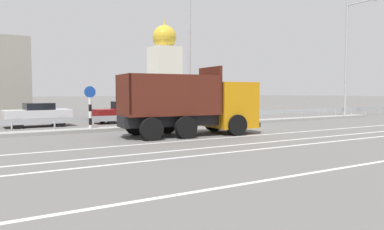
{
  "coord_description": "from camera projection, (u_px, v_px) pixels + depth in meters",
  "views": [
    {
      "loc": [
        -13.43,
        -18.2,
        2.17
      ],
      "look_at": [
        -2.52,
        -0.15,
        0.85
      ],
      "focal_mm": 35.0,
      "sensor_mm": 36.0,
      "label": 1
    }
  ],
  "objects": [
    {
      "name": "street_lamp_1",
      "position": [
        191.0,
        49.0,
        22.8
      ],
      "size": [
        0.71,
        2.62,
        8.5
      ],
      "color": "#ADADB2",
      "rests_on": "ground_plane"
    },
    {
      "name": "median_island",
      "position": [
        209.0,
        124.0,
        24.25
      ],
      "size": [
        31.35,
        1.1,
        0.18
      ],
      "primitive_type": "cube",
      "color": "gray",
      "rests_on": "ground_plane"
    },
    {
      "name": "median_road_sign",
      "position": [
        90.0,
        108.0,
        20.19
      ],
      "size": [
        0.67,
        0.16,
        2.49
      ],
      "color": "white",
      "rests_on": "ground_plane"
    },
    {
      "name": "median_guardrail",
      "position": [
        202.0,
        116.0,
        24.92
      ],
      "size": [
        57.0,
        0.09,
        0.78
      ],
      "color": "#9EA0A5",
      "rests_on": "ground_plane"
    },
    {
      "name": "lane_strip_1",
      "position": [
        238.0,
        145.0,
        15.24
      ],
      "size": [
        57.0,
        0.16,
        0.01
      ],
      "primitive_type": "cube",
      "color": "silver",
      "rests_on": "ground_plane"
    },
    {
      "name": "lane_strip_0",
      "position": [
        208.0,
        139.0,
        17.11
      ],
      "size": [
        57.0,
        0.16,
        0.01
      ],
      "primitive_type": "cube",
      "color": "silver",
      "rests_on": "ground_plane"
    },
    {
      "name": "parked_car_4",
      "position": [
        198.0,
        111.0,
        29.09
      ],
      "size": [
        4.02,
        2.16,
        1.35
      ],
      "rotation": [
        0.0,
        0.0,
        1.62
      ],
      "color": "#A3A3A8",
      "rests_on": "ground_plane"
    },
    {
      "name": "church_tower",
      "position": [
        165.0,
        68.0,
        50.61
      ],
      "size": [
        3.6,
        3.6,
        11.99
      ],
      "color": "silver",
      "rests_on": "ground_plane"
    },
    {
      "name": "parked_car_3",
      "position": [
        127.0,
        112.0,
        26.39
      ],
      "size": [
        4.98,
        2.07,
        1.49
      ],
      "rotation": [
        0.0,
        0.0,
        1.65
      ],
      "color": "maroon",
      "rests_on": "ground_plane"
    },
    {
      "name": "lane_strip_2",
      "position": [
        260.0,
        149.0,
        14.1
      ],
      "size": [
        57.0,
        0.16,
        0.01
      ],
      "primitive_type": "cube",
      "color": "silver",
      "rests_on": "ground_plane"
    },
    {
      "name": "parked_car_2",
      "position": [
        37.0,
        114.0,
        23.13
      ],
      "size": [
        3.96,
        2.06,
        1.48
      ],
      "rotation": [
        0.0,
        0.0,
        1.61
      ],
      "color": "silver",
      "rests_on": "ground_plane"
    },
    {
      "name": "dump_truck",
      "position": [
        205.0,
        108.0,
        18.99
      ],
      "size": [
        7.12,
        3.18,
        3.42
      ],
      "rotation": [
        0.0,
        0.0,
        -1.66
      ],
      "color": "orange",
      "rests_on": "ground_plane"
    },
    {
      "name": "lane_strip_3",
      "position": [
        350.0,
        167.0,
        10.8
      ],
      "size": [
        57.0,
        0.16,
        0.01
      ],
      "primitive_type": "cube",
      "color": "silver",
      "rests_on": "ground_plane"
    },
    {
      "name": "street_lamp_2",
      "position": [
        348.0,
        54.0,
        30.74
      ],
      "size": [
        0.71,
        2.72,
        9.39
      ],
      "color": "#ADADB2",
      "rests_on": "ground_plane"
    },
    {
      "name": "ground_plane",
      "position": [
        226.0,
        128.0,
        22.61
      ],
      "size": [
        320.0,
        320.0,
        0.0
      ],
      "primitive_type": "plane",
      "color": "#605E5B"
    }
  ]
}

